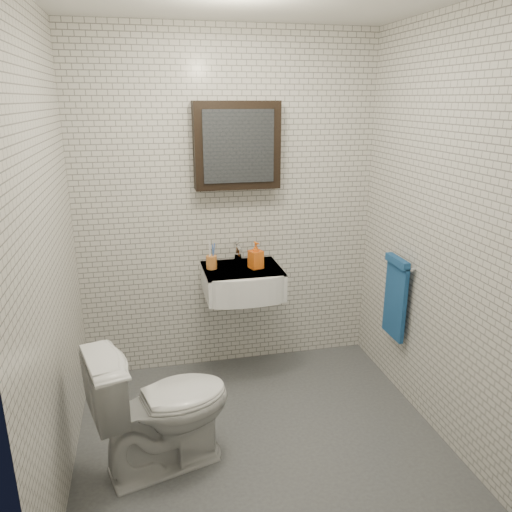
{
  "coord_description": "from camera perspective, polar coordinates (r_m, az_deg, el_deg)",
  "views": [
    {
      "loc": [
        -0.61,
        -2.55,
        2.01
      ],
      "look_at": [
        0.08,
        0.45,
        1.04
      ],
      "focal_mm": 35.0,
      "sensor_mm": 36.0,
      "label": 1
    }
  ],
  "objects": [
    {
      "name": "washbasin",
      "position": [
        3.58,
        -1.45,
        -3.01
      ],
      "size": [
        0.55,
        0.5,
        0.2
      ],
      "color": "white",
      "rests_on": "room_shell"
    },
    {
      "name": "toothbrush_cup",
      "position": [
        3.57,
        -5.11,
        -0.63
      ],
      "size": [
        0.09,
        0.09,
        0.21
      ],
      "rotation": [
        0.0,
        0.0,
        -0.18
      ],
      "color": "orange",
      "rests_on": "washbasin"
    },
    {
      "name": "faucet",
      "position": [
        3.71,
        -2.07,
        0.37
      ],
      "size": [
        0.06,
        0.2,
        0.15
      ],
      "color": "silver",
      "rests_on": "washbasin"
    },
    {
      "name": "mirror_cabinet",
      "position": [
        3.55,
        -2.2,
        12.49
      ],
      "size": [
        0.6,
        0.15,
        0.6
      ],
      "color": "black",
      "rests_on": "room_shell"
    },
    {
      "name": "soap_bottle",
      "position": [
        3.55,
        -0.03,
        0.1
      ],
      "size": [
        0.11,
        0.11,
        0.19
      ],
      "primitive_type": "imported",
      "rotation": [
        0.0,
        0.0,
        0.33
      ],
      "color": "orange",
      "rests_on": "washbasin"
    },
    {
      "name": "toilet",
      "position": [
        2.93,
        -10.63,
        -16.45
      ],
      "size": [
        0.85,
        0.62,
        0.77
      ],
      "primitive_type": "imported",
      "rotation": [
        0.0,
        0.0,
        1.84
      ],
      "color": "white",
      "rests_on": "ground"
    },
    {
      "name": "towel_rail",
      "position": [
        3.58,
        15.68,
        -4.24
      ],
      "size": [
        0.09,
        0.3,
        0.58
      ],
      "color": "silver",
      "rests_on": "room_shell"
    },
    {
      "name": "room_shell",
      "position": [
        2.68,
        0.51,
        5.8
      ],
      "size": [
        2.22,
        2.02,
        2.51
      ],
      "color": "silver",
      "rests_on": "ground"
    },
    {
      "name": "ground",
      "position": [
        3.3,
        0.44,
        -19.89
      ],
      "size": [
        2.2,
        2.0,
        0.01
      ],
      "primitive_type": "cube",
      "color": "#46494E",
      "rests_on": "ground"
    }
  ]
}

